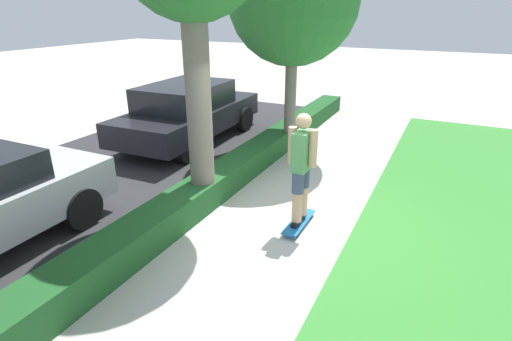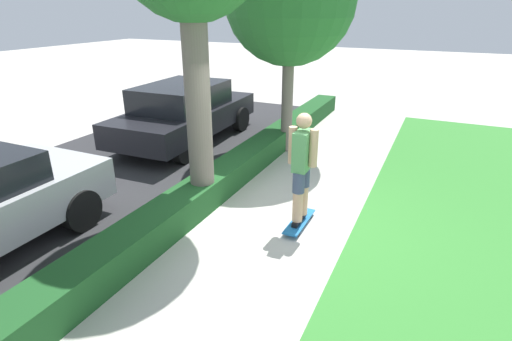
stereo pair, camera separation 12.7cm
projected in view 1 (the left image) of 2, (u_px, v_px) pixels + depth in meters
ground_plane at (290, 221)px, 6.56m from camera, size 60.00×60.00×0.00m
grass_lawn_strip at (498, 270)px, 5.33m from camera, size 15.53×4.00×0.01m
street_asphalt at (102, 176)px, 8.28m from camera, size 15.53×5.00×0.01m
hedge_row at (207, 189)px, 7.13m from camera, size 15.53×0.60×0.48m
skateboard at (299, 222)px, 6.38m from camera, size 0.94×0.24×0.09m
skater_person at (302, 166)px, 6.02m from camera, size 0.51×0.45×1.76m
parked_car_middle at (188, 111)px, 10.20m from camera, size 4.55×2.04×1.49m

